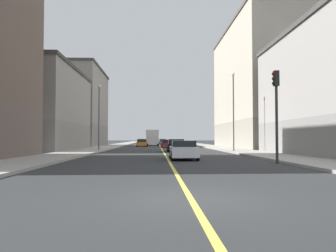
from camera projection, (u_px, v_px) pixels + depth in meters
name	position (u px, v px, depth m)	size (l,w,h in m)	color
ground_plane	(191.00, 199.00, 8.19)	(400.00, 400.00, 0.00)	#2C2E2F
sidewalk_left	(210.00, 146.00, 57.45)	(3.88, 168.00, 0.15)	#9E9B93
sidewalk_right	(110.00, 146.00, 56.81)	(3.88, 168.00, 0.15)	#9E9B93
lane_center_stripe	(160.00, 147.00, 57.13)	(0.16, 154.00, 0.01)	#E5D14C
building_left_mid	(261.00, 87.00, 51.77)	(10.55, 25.54, 18.92)	#9D9688
building_right_midblock	(34.00, 109.00, 40.43)	(10.55, 17.53, 10.02)	slate
building_right_distant	(72.00, 108.00, 58.93)	(10.55, 17.18, 13.77)	slate
traffic_light_left_near	(276.00, 103.00, 19.43)	(0.40, 0.32, 5.44)	#2D2D2D
street_lamp_left_near	(233.00, 104.00, 34.44)	(0.36, 0.36, 8.17)	#4C4C51
street_lamp_right_near	(99.00, 110.00, 37.34)	(0.36, 0.36, 7.42)	#4C4C51
car_orange	(142.00, 143.00, 57.80)	(1.96, 4.24, 1.29)	orange
car_silver	(142.00, 142.00, 75.92)	(1.91, 4.34, 1.30)	silver
car_teal	(163.00, 142.00, 75.52)	(1.83, 4.50, 1.27)	#196670
car_black	(176.00, 146.00, 36.62)	(1.91, 3.97, 1.37)	black
car_white	(184.00, 150.00, 23.15)	(1.86, 4.12, 1.31)	white
car_maroon	(167.00, 144.00, 52.22)	(1.82, 4.13, 1.24)	maroon
car_red	(177.00, 143.00, 63.97)	(1.92, 4.53, 1.27)	red
box_truck	(153.00, 137.00, 65.77)	(2.48, 7.48, 3.04)	beige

